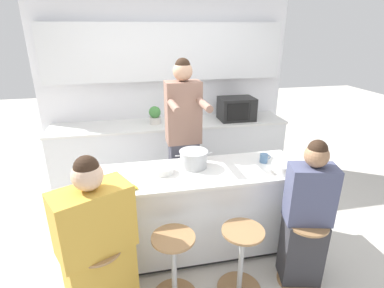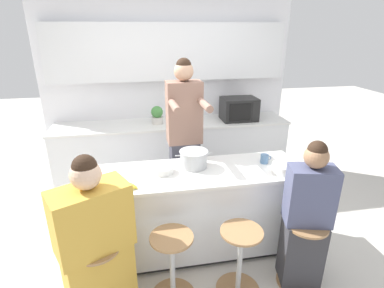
# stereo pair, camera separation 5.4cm
# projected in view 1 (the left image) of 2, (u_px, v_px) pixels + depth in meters

# --- Properties ---
(ground_plane) EXTENTS (16.00, 16.00, 0.00)m
(ground_plane) POSITION_uv_depth(u_px,v_px,m) (193.00, 248.00, 3.10)
(ground_plane) COLOR beige
(wall_back) EXTENTS (3.51, 0.22, 2.70)m
(wall_back) POSITION_uv_depth(u_px,v_px,m) (166.00, 73.00, 4.21)
(wall_back) COLOR white
(wall_back) RESTS_ON ground_plane
(back_counter) EXTENTS (3.26, 0.62, 0.89)m
(back_counter) POSITION_uv_depth(u_px,v_px,m) (171.00, 152.00, 4.34)
(back_counter) COLOR silver
(back_counter) RESTS_ON ground_plane
(kitchen_island) EXTENTS (2.10, 0.65, 0.88)m
(kitchen_island) POSITION_uv_depth(u_px,v_px,m) (193.00, 211.00, 2.94)
(kitchen_island) COLOR black
(kitchen_island) RESTS_ON ground_plane
(bar_stool_leftmost) EXTENTS (0.38, 0.38, 0.62)m
(bar_stool_leftmost) POSITION_uv_depth(u_px,v_px,m) (102.00, 280.00, 2.29)
(bar_stool_leftmost) COLOR #997047
(bar_stool_leftmost) RESTS_ON ground_plane
(bar_stool_center_left) EXTENTS (0.38, 0.38, 0.62)m
(bar_stool_center_left) POSITION_uv_depth(u_px,v_px,m) (174.00, 267.00, 2.42)
(bar_stool_center_left) COLOR #997047
(bar_stool_center_left) RESTS_ON ground_plane
(bar_stool_center_right) EXTENTS (0.38, 0.38, 0.62)m
(bar_stool_center_right) POSITION_uv_depth(u_px,v_px,m) (241.00, 260.00, 2.49)
(bar_stool_center_right) COLOR #997047
(bar_stool_center_right) RESTS_ON ground_plane
(bar_stool_rightmost) EXTENTS (0.38, 0.38, 0.62)m
(bar_stool_rightmost) POSITION_uv_depth(u_px,v_px,m) (303.00, 252.00, 2.58)
(bar_stool_rightmost) COLOR #997047
(bar_stool_rightmost) RESTS_ON ground_plane
(person_cooking) EXTENTS (0.38, 0.59, 1.86)m
(person_cooking) POSITION_uv_depth(u_px,v_px,m) (184.00, 145.00, 3.27)
(person_cooking) COLOR #383842
(person_cooking) RESTS_ON ground_plane
(person_wrapped_blanket) EXTENTS (0.60, 0.49, 1.36)m
(person_wrapped_blanket) POSITION_uv_depth(u_px,v_px,m) (97.00, 247.00, 2.19)
(person_wrapped_blanket) COLOR gold
(person_wrapped_blanket) RESTS_ON ground_plane
(person_seated_near) EXTENTS (0.41, 0.34, 1.34)m
(person_seated_near) POSITION_uv_depth(u_px,v_px,m) (306.00, 221.00, 2.51)
(person_seated_near) COLOR #333338
(person_seated_near) RESTS_ON ground_plane
(cooking_pot) EXTENTS (0.36, 0.27, 0.16)m
(cooking_pot) POSITION_uv_depth(u_px,v_px,m) (194.00, 159.00, 2.85)
(cooking_pot) COLOR #B7BABC
(cooking_pot) RESTS_ON kitchen_island
(fruit_bowl) EXTENTS (0.20, 0.20, 0.06)m
(fruit_bowl) POSITION_uv_depth(u_px,v_px,m) (163.00, 170.00, 2.74)
(fruit_bowl) COLOR white
(fruit_bowl) RESTS_ON kitchen_island
(mixing_bowl_steel) EXTENTS (0.24, 0.24, 0.08)m
(mixing_bowl_steel) POSITION_uv_depth(u_px,v_px,m) (285.00, 168.00, 2.76)
(mixing_bowl_steel) COLOR white
(mixing_bowl_steel) RESTS_ON kitchen_island
(coffee_cup_near) EXTENTS (0.11, 0.08, 0.09)m
(coffee_cup_near) POSITION_uv_depth(u_px,v_px,m) (264.00, 158.00, 2.96)
(coffee_cup_near) COLOR #4C7099
(coffee_cup_near) RESTS_ON kitchen_island
(coffee_cup_far) EXTENTS (0.12, 0.09, 0.09)m
(coffee_cup_far) POSITION_uv_depth(u_px,v_px,m) (98.00, 179.00, 2.55)
(coffee_cup_far) COLOR #DB4C51
(coffee_cup_far) RESTS_ON kitchen_island
(banana_bunch) EXTENTS (0.14, 0.10, 0.05)m
(banana_bunch) POSITION_uv_depth(u_px,v_px,m) (131.00, 187.00, 2.46)
(banana_bunch) COLOR yellow
(banana_bunch) RESTS_ON kitchen_island
(microwave) EXTENTS (0.49, 0.37, 0.32)m
(microwave) POSITION_uv_depth(u_px,v_px,m) (236.00, 109.00, 4.27)
(microwave) COLOR black
(microwave) RESTS_ON back_counter
(potted_plant) EXTENTS (0.16, 0.16, 0.24)m
(potted_plant) POSITION_uv_depth(u_px,v_px,m) (155.00, 115.00, 4.10)
(potted_plant) COLOR beige
(potted_plant) RESTS_ON back_counter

